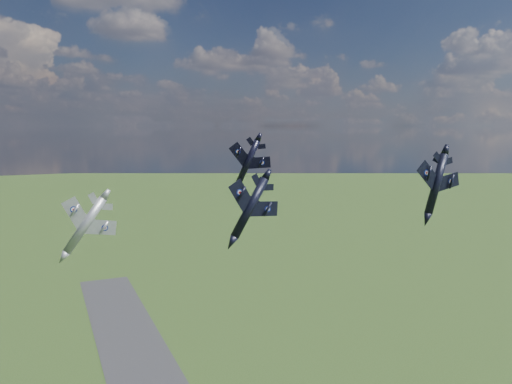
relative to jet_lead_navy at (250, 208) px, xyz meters
name	(u,v)px	position (x,y,z in m)	size (l,w,h in m)	color
jet_lead_navy	(250,208)	(0.00, 0.00, 0.00)	(11.90, 16.59, 3.43)	black
jet_right_navy	(436,184)	(20.25, -24.88, 6.07)	(9.20, 12.83, 2.66)	black
jet_high_navy	(248,162)	(5.93, 15.36, 7.08)	(10.13, 14.12, 2.92)	black
jet_left_silver	(85,225)	(-29.27, -8.90, 0.73)	(9.04, 12.61, 2.61)	#91959B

